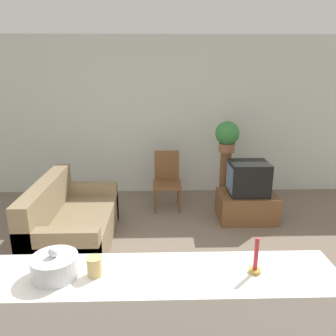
{
  "coord_description": "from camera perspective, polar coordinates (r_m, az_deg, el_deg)",
  "views": [
    {
      "loc": [
        0.24,
        -2.28,
        2.13
      ],
      "look_at": [
        0.36,
        2.02,
        0.85
      ],
      "focal_mm": 35.0,
      "sensor_mm": 36.0,
      "label": 1
    }
  ],
  "objects": [
    {
      "name": "candle_jar",
      "position": [
        1.92,
        -12.68,
        -16.35
      ],
      "size": [
        0.09,
        0.09,
        0.11
      ],
      "color": "tan",
      "rests_on": "foreground_counter"
    },
    {
      "name": "wooden_chair",
      "position": [
        5.23,
        -0.18,
        -1.74
      ],
      "size": [
        0.44,
        0.44,
        0.9
      ],
      "color": "brown",
      "rests_on": "ground_plane"
    },
    {
      "name": "candlestick",
      "position": [
        1.95,
        14.99,
        -15.5
      ],
      "size": [
        0.07,
        0.07,
        0.21
      ],
      "color": "#B7933D",
      "rests_on": "foreground_counter"
    },
    {
      "name": "decorative_bowl",
      "position": [
        1.97,
        -19.09,
        -15.79
      ],
      "size": [
        0.26,
        0.26,
        0.17
      ],
      "color": "silver",
      "rests_on": "foreground_counter"
    },
    {
      "name": "wall_back",
      "position": [
        5.76,
        -3.97,
        8.78
      ],
      "size": [
        9.0,
        0.06,
        2.7
      ],
      "color": "silver",
      "rests_on": "ground_plane"
    },
    {
      "name": "television",
      "position": [
        4.86,
        13.79,
        -1.72
      ],
      "size": [
        0.56,
        0.47,
        0.47
      ],
      "color": "black",
      "rests_on": "tv_stand"
    },
    {
      "name": "couch",
      "position": [
        4.32,
        -16.47,
        -9.39
      ],
      "size": [
        0.87,
        1.6,
        0.85
      ],
      "color": "#847051",
      "rests_on": "ground_plane"
    },
    {
      "name": "plant_stand",
      "position": [
        5.49,
        9.9,
        -1.63
      ],
      "size": [
        0.18,
        0.18,
        0.87
      ],
      "color": "brown",
      "rests_on": "ground_plane"
    },
    {
      "name": "ground_plane",
      "position": [
        3.13,
        -6.16,
        -26.48
      ],
      "size": [
        14.0,
        14.0,
        0.0
      ],
      "primitive_type": "plane",
      "color": "#756656"
    },
    {
      "name": "potted_plant",
      "position": [
        5.32,
        10.27,
        5.62
      ],
      "size": [
        0.38,
        0.38,
        0.49
      ],
      "color": "#8E5B3D",
      "rests_on": "plant_stand"
    },
    {
      "name": "tv_stand",
      "position": [
        5.02,
        13.52,
        -6.5
      ],
      "size": [
        0.83,
        0.58,
        0.41
      ],
      "color": "brown",
      "rests_on": "ground_plane"
    }
  ]
}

